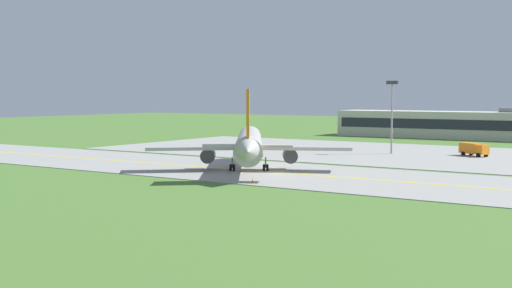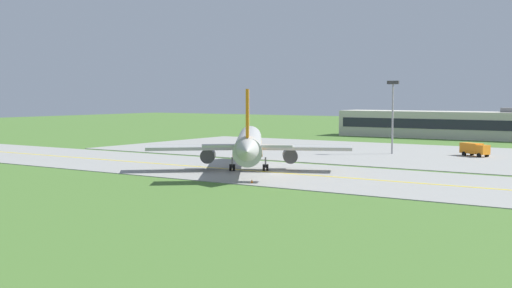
# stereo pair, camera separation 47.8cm
# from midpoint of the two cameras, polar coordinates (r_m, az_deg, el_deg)

# --- Properties ---
(ground_plane) EXTENTS (500.00, 500.00, 0.00)m
(ground_plane) POSITION_cam_midpoint_polar(r_m,az_deg,el_deg) (102.77, 1.72, -2.48)
(ground_plane) COLOR #47702D
(taxiway_strip) EXTENTS (240.00, 28.00, 0.10)m
(taxiway_strip) POSITION_cam_midpoint_polar(r_m,az_deg,el_deg) (102.77, 1.72, -2.46)
(taxiway_strip) COLOR gray
(taxiway_strip) RESTS_ON ground
(apron_pad) EXTENTS (140.00, 52.00, 0.10)m
(apron_pad) POSITION_cam_midpoint_polar(r_m,az_deg,el_deg) (136.60, 14.63, -0.94)
(apron_pad) COLOR gray
(apron_pad) RESTS_ON ground
(taxiway_centreline) EXTENTS (220.00, 0.60, 0.01)m
(taxiway_centreline) POSITION_cam_midpoint_polar(r_m,az_deg,el_deg) (102.76, 1.72, -2.43)
(taxiway_centreline) COLOR yellow
(taxiway_centreline) RESTS_ON taxiway_strip
(airplane_lead) EXTENTS (29.22, 34.97, 12.70)m
(airplane_lead) POSITION_cam_midpoint_polar(r_m,az_deg,el_deg) (106.51, -0.72, -0.01)
(airplane_lead) COLOR #ADADA8
(airplane_lead) RESTS_ON ground
(service_truck_catering) EXTENTS (6.24, 4.70, 2.60)m
(service_truck_catering) POSITION_cam_midpoint_polar(r_m,az_deg,el_deg) (136.61, 17.81, -0.38)
(service_truck_catering) COLOR orange
(service_truck_catering) RESTS_ON ground
(terminal_building) EXTENTS (66.45, 12.00, 8.53)m
(terminal_building) POSITION_cam_midpoint_polar(r_m,az_deg,el_deg) (191.70, 16.57, 1.55)
(terminal_building) COLOR beige
(terminal_building) RESTS_ON ground
(apron_light_mast) EXTENTS (2.40, 0.50, 14.70)m
(apron_light_mast) POSITION_cam_midpoint_polar(r_m,az_deg,el_deg) (137.59, 11.31, 3.02)
(apron_light_mast) COLOR gray
(apron_light_mast) RESTS_ON ground
(traffic_cone_near_edge) EXTENTS (0.44, 0.44, 0.60)m
(traffic_cone_near_edge) POSITION_cam_midpoint_polar(r_m,az_deg,el_deg) (90.94, -0.45, -3.17)
(traffic_cone_near_edge) COLOR orange
(traffic_cone_near_edge) RESTS_ON ground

